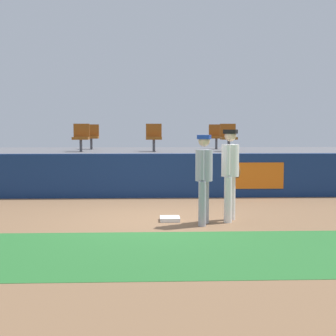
% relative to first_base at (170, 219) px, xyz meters
% --- Properties ---
extents(ground_plane, '(60.00, 60.00, 0.00)m').
position_rel_first_base_xyz_m(ground_plane, '(-0.27, 0.05, -0.04)').
color(ground_plane, brown).
extents(grass_foreground_strip, '(18.00, 2.80, 0.01)m').
position_rel_first_base_xyz_m(grass_foreground_strip, '(-0.27, -2.47, -0.04)').
color(grass_foreground_strip, '#26662B').
rests_on(grass_foreground_strip, ground_plane).
extents(first_base, '(0.40, 0.40, 0.08)m').
position_rel_first_base_xyz_m(first_base, '(0.00, 0.00, 0.00)').
color(first_base, white).
rests_on(first_base, ground_plane).
extents(player_fielder_home, '(0.50, 0.52, 1.86)m').
position_rel_first_base_xyz_m(player_fielder_home, '(1.22, -0.06, 1.03)').
color(player_fielder_home, white).
rests_on(player_fielder_home, ground_plane).
extents(player_runner_visitor, '(0.42, 0.47, 1.75)m').
position_rel_first_base_xyz_m(player_runner_visitor, '(0.64, -0.41, 0.97)').
color(player_runner_visitor, '#9EA3AD').
rests_on(player_runner_visitor, ground_plane).
extents(field_wall, '(18.00, 0.26, 1.20)m').
position_rel_first_base_xyz_m(field_wall, '(-0.25, 3.38, 0.56)').
color(field_wall, navy).
rests_on(field_wall, ground_plane).
extents(bleacher_platform, '(18.00, 4.80, 1.20)m').
position_rel_first_base_xyz_m(bleacher_platform, '(-0.27, 5.95, 0.56)').
color(bleacher_platform, '#59595E').
rests_on(bleacher_platform, ground_plane).
extents(seat_front_center, '(0.48, 0.44, 0.84)m').
position_rel_first_base_xyz_m(seat_front_center, '(-0.28, 4.82, 1.63)').
color(seat_front_center, '#4C4C51').
rests_on(seat_front_center, bleacher_platform).
extents(seat_back_right, '(0.47, 0.44, 0.84)m').
position_rel_first_base_xyz_m(seat_back_right, '(1.87, 6.62, 1.63)').
color(seat_back_right, '#4C4C51').
rests_on(seat_back_right, bleacher_platform).
extents(seat_back_left, '(0.48, 0.44, 0.84)m').
position_rel_first_base_xyz_m(seat_back_left, '(-2.38, 6.62, 1.63)').
color(seat_back_left, '#4C4C51').
rests_on(seat_back_left, bleacher_platform).
extents(seat_front_left, '(0.48, 0.44, 0.84)m').
position_rel_first_base_xyz_m(seat_front_left, '(-2.47, 4.82, 1.63)').
color(seat_front_left, '#4C4C51').
rests_on(seat_front_left, bleacher_platform).
extents(seat_front_right, '(0.47, 0.44, 0.84)m').
position_rel_first_base_xyz_m(seat_front_right, '(1.99, 4.82, 1.63)').
color(seat_front_right, '#4C4C51').
rests_on(seat_front_right, bleacher_platform).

